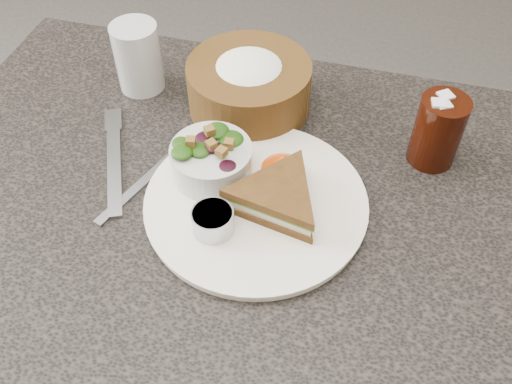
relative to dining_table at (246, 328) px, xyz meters
The scene contains 11 objects.
dining_table is the anchor object (origin of this frame).
dinner_plate 0.38m from the dining_table, 13.64° to the right, with size 0.30×0.30×0.01m, color white.
sandwich 0.41m from the dining_table, 10.59° to the right, with size 0.16×0.16×0.04m, color #523416, non-canonical shape.
salad_bowl 0.43m from the dining_table, 151.47° to the left, with size 0.12×0.12×0.07m, color silver, non-canonical shape.
dressing_ramekin 0.41m from the dining_table, 106.29° to the right, with size 0.06×0.06×0.03m, color #ABAEB7.
orange_wedge 0.41m from the dining_table, 55.04° to the left, with size 0.07×0.07×0.03m, color #E94806.
fork 0.43m from the dining_table, behind, with size 0.02×0.20×0.01m, color #8F959D.
knife 0.40m from the dining_table, behind, with size 0.01×0.21×0.00m, color gray.
bread_basket 0.48m from the dining_table, 102.73° to the left, with size 0.20×0.20×0.11m, color brown, non-canonical shape.
cola_glass 0.52m from the dining_table, 31.89° to the left, with size 0.07×0.07×0.12m, color black, non-canonical shape.
water_glass 0.53m from the dining_table, 138.94° to the left, with size 0.08×0.08×0.11m, color #B4B9BE.
Camera 1 is at (0.15, -0.50, 1.36)m, focal length 40.00 mm.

